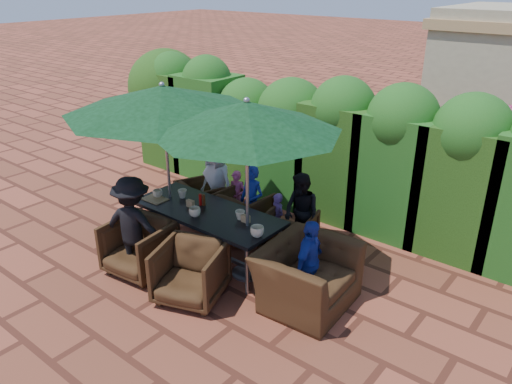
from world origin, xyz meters
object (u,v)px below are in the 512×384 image
Objects in this scene: chair_far_mid at (243,211)px; chair_near_right at (190,270)px; dining_table at (207,215)px; chair_near_left at (139,245)px; chair_far_right at (290,230)px; umbrella_left at (163,100)px; chair_end_right at (307,267)px; chair_far_left at (202,199)px; umbrella_right at (247,118)px.

chair_near_right is at bearing 111.64° from chair_far_mid.
chair_far_mid reaches higher than dining_table.
dining_table is 1.02m from chair_near_left.
chair_near_left is (-1.30, -1.72, 0.06)m from chair_far_right.
umbrella_left is 3.58× the size of chair_far_mid.
chair_near_left is at bearing 107.24° from chair_end_right.
dining_table is at bearing 85.44° from chair_end_right.
umbrella_left is 2.59m from chair_far_right.
chair_far_mid is (0.87, 0.04, 0.02)m from chair_far_left.
umbrella_left reaches higher than chair_far_right.
chair_end_right is (0.98, -0.04, -1.70)m from umbrella_right.
chair_near_left is (-0.47, -0.86, -0.26)m from dining_table.
umbrella_right is 3.40× the size of chair_far_left.
chair_far_mid is 1.09× the size of chair_far_right.
chair_near_right reaches higher than chair_far_mid.
dining_table is at bearing 35.22° from chair_far_right.
dining_table is 1.31m from chair_far_left.
chair_near_right is 1.45m from chair_end_right.
chair_far_left is 0.61× the size of chair_end_right.
chair_near_left is at bearing 41.93° from chair_far_right.
chair_far_right is at bearing 59.95° from chair_near_right.
chair_near_left reaches higher than dining_table.
umbrella_right is 2.99× the size of chair_near_left.
chair_far_left is 0.87m from chair_far_mid.
chair_far_mid is at bearing 89.12° from chair_near_right.
chair_near_left reaches higher than chair_near_right.
chair_near_right is at bearing -33.89° from umbrella_left.
chair_far_left is at bearing 110.87° from chair_near_right.
umbrella_left is 2.35× the size of chair_end_right.
chair_far_right is (0.09, 0.85, -1.86)m from umbrella_right.
umbrella_left is 2.02m from chair_near_left.
chair_end_right is (2.47, -0.03, -1.70)m from umbrella_left.
chair_near_left is at bearing -71.62° from umbrella_left.
chair_near_right is (0.61, -1.75, 0.02)m from chair_far_mid.
dining_table is 1.91× the size of chair_end_right.
chair_far_left is (-0.20, 0.84, -1.85)m from umbrella_left.
chair_near_right is (1.28, -0.86, -1.81)m from umbrella_left.
umbrella_right is 2.64m from chair_far_left.
chair_far_mid is 0.94× the size of chair_near_left.
chair_far_left is at bearing 5.17° from chair_far_mid.
chair_end_right reaches higher than chair_near_right.
umbrella_left is 2.05m from chair_far_left.
chair_near_right is (1.00, -0.00, -0.00)m from chair_near_left.
chair_far_left is 0.94× the size of chair_far_mid.
dining_table reaches higher than chair_far_left.
dining_table is at bearing 54.46° from chair_near_left.
dining_table is 2.74× the size of chair_near_left.
dining_table is 1.72m from umbrella_left.
chair_far_mid is 1.79m from chair_near_left.
chair_far_left is at bearing -10.48° from chair_far_right.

